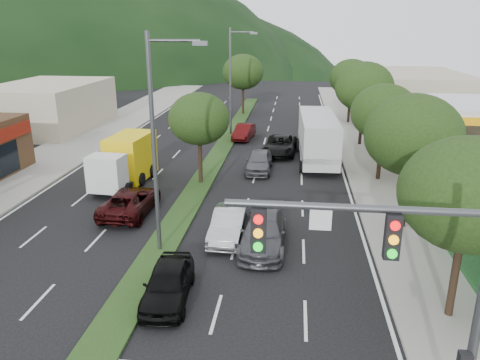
# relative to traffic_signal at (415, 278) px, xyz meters

# --- Properties ---
(sidewalk_right) EXTENTS (5.00, 90.00, 0.15)m
(sidewalk_right) POSITION_rel_traffic_signal_xyz_m (3.47, 26.54, -4.57)
(sidewalk_right) COLOR gray
(sidewalk_right) RESTS_ON ground
(sidewalk_left) EXTENTS (6.00, 90.00, 0.15)m
(sidewalk_left) POSITION_rel_traffic_signal_xyz_m (-22.03, 26.54, -4.57)
(sidewalk_left) COLOR gray
(sidewalk_left) RESTS_ON ground
(median) EXTENTS (1.60, 56.00, 0.12)m
(median) POSITION_rel_traffic_signal_xyz_m (-9.03, 29.54, -4.59)
(median) COLOR #1D3312
(median) RESTS_ON ground
(traffic_signal) EXTENTS (6.12, 0.40, 7.00)m
(traffic_signal) POSITION_rel_traffic_signal_xyz_m (0.00, 0.00, 0.00)
(traffic_signal) COLOR #47494C
(traffic_signal) RESTS_ON ground
(bldg_left_far) EXTENTS (9.00, 14.00, 4.60)m
(bldg_left_far) POSITION_rel_traffic_signal_xyz_m (-28.03, 35.54, -2.35)
(bldg_left_far) COLOR beige
(bldg_left_far) RESTS_ON ground
(bldg_right_far) EXTENTS (10.00, 16.00, 5.20)m
(bldg_right_far) POSITION_rel_traffic_signal_xyz_m (10.47, 45.54, -2.05)
(bldg_right_far) COLOR beige
(bldg_right_far) RESTS_ON ground
(tree_r_a) EXTENTS (4.60, 4.60, 6.63)m
(tree_r_a) POSITION_rel_traffic_signal_xyz_m (2.97, 5.54, 0.17)
(tree_r_a) COLOR black
(tree_r_a) RESTS_ON sidewalk_right
(tree_r_b) EXTENTS (4.80, 4.80, 6.94)m
(tree_r_b) POSITION_rel_traffic_signal_xyz_m (2.97, 13.54, 0.39)
(tree_r_b) COLOR black
(tree_r_b) RESTS_ON sidewalk_right
(tree_r_c) EXTENTS (4.40, 4.40, 6.48)m
(tree_r_c) POSITION_rel_traffic_signal_xyz_m (2.97, 21.54, 0.10)
(tree_r_c) COLOR black
(tree_r_c) RESTS_ON sidewalk_right
(tree_r_d) EXTENTS (5.00, 5.00, 7.17)m
(tree_r_d) POSITION_rel_traffic_signal_xyz_m (2.97, 31.54, 0.54)
(tree_r_d) COLOR black
(tree_r_d) RESTS_ON sidewalk_right
(tree_r_e) EXTENTS (4.60, 4.60, 6.71)m
(tree_r_e) POSITION_rel_traffic_signal_xyz_m (2.97, 41.54, 0.25)
(tree_r_e) COLOR black
(tree_r_e) RESTS_ON sidewalk_right
(tree_med_near) EXTENTS (4.00, 4.00, 6.02)m
(tree_med_near) POSITION_rel_traffic_signal_xyz_m (-9.03, 19.54, -0.22)
(tree_med_near) COLOR black
(tree_med_near) RESTS_ON median
(tree_med_far) EXTENTS (4.80, 4.80, 6.94)m
(tree_med_far) POSITION_rel_traffic_signal_xyz_m (-9.03, 45.54, 0.36)
(tree_med_far) COLOR black
(tree_med_far) RESTS_ON median
(streetlight_near) EXTENTS (2.60, 0.25, 10.00)m
(streetlight_near) POSITION_rel_traffic_signal_xyz_m (-8.82, 9.54, 0.94)
(streetlight_near) COLOR #47494C
(streetlight_near) RESTS_ON ground
(streetlight_mid) EXTENTS (2.60, 0.25, 10.00)m
(streetlight_mid) POSITION_rel_traffic_signal_xyz_m (-8.82, 34.54, 0.94)
(streetlight_mid) COLOR #47494C
(streetlight_mid) RESTS_ON ground
(sedan_silver) EXTENTS (1.67, 4.51, 1.47)m
(sedan_silver) POSITION_rel_traffic_signal_xyz_m (-5.94, 11.38, -3.91)
(sedan_silver) COLOR #B4B7BC
(sedan_silver) RESTS_ON ground
(suv_maroon) EXTENTS (2.46, 5.24, 1.45)m
(suv_maroon) POSITION_rel_traffic_signal_xyz_m (-11.95, 13.89, -3.92)
(suv_maroon) COLOR black
(suv_maroon) RESTS_ON ground
(car_queue_a) EXTENTS (2.02, 4.35, 1.44)m
(car_queue_a) POSITION_rel_traffic_signal_xyz_m (-7.53, 5.54, -3.92)
(car_queue_a) COLOR black
(car_queue_a) RESTS_ON ground
(car_queue_b) EXTENTS (2.14, 5.22, 1.51)m
(car_queue_b) POSITION_rel_traffic_signal_xyz_m (-4.18, 10.54, -3.89)
(car_queue_b) COLOR #47474B
(car_queue_b) RESTS_ON ground
(car_queue_c) EXTENTS (1.96, 4.34, 1.38)m
(car_queue_c) POSITION_rel_traffic_signal_xyz_m (-7.53, 32.81, -3.95)
(car_queue_c) COLOR #4E0D0D
(car_queue_c) RESTS_ON ground
(car_queue_d) EXTENTS (2.88, 5.56, 1.50)m
(car_queue_d) POSITION_rel_traffic_signal_xyz_m (-3.96, 27.81, -3.90)
(car_queue_d) COLOR black
(car_queue_d) RESTS_ON ground
(car_queue_e) EXTENTS (1.82, 4.53, 1.54)m
(car_queue_e) POSITION_rel_traffic_signal_xyz_m (-5.34, 22.81, -3.87)
(car_queue_e) COLOR #525157
(car_queue_e) RESTS_ON ground
(car_queue_f) EXTENTS (2.27, 5.28, 1.51)m
(car_queue_f) POSITION_rel_traffic_signal_xyz_m (-0.90, 37.81, -3.89)
(car_queue_f) COLOR black
(car_queue_f) RESTS_ON ground
(box_truck) EXTENTS (2.92, 6.57, 3.16)m
(box_truck) POSITION_rel_traffic_signal_xyz_m (-13.98, 19.09, -3.15)
(box_truck) COLOR silver
(box_truck) RESTS_ON ground
(motorhome) EXTENTS (3.23, 9.43, 3.58)m
(motorhome) POSITION_rel_traffic_signal_xyz_m (-1.03, 26.10, -2.74)
(motorhome) COLOR #BEBEBE
(motorhome) RESTS_ON ground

